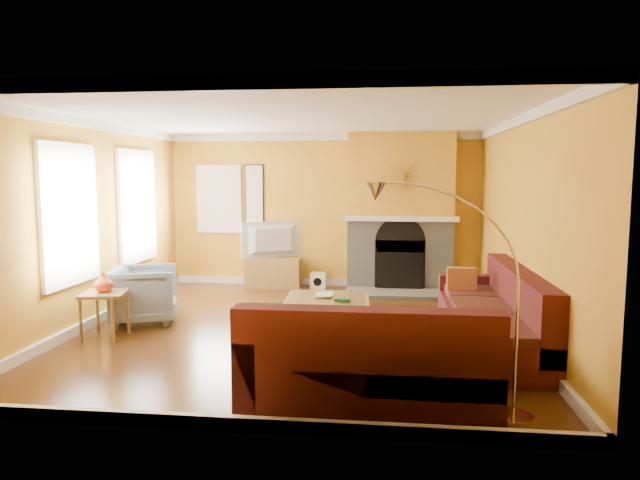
# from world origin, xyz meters

# --- Properties ---
(floor) EXTENTS (5.50, 6.00, 0.02)m
(floor) POSITION_xyz_m (0.00, 0.00, -0.01)
(floor) COLOR #5A3213
(floor) RESTS_ON ground
(ceiling) EXTENTS (5.50, 6.00, 0.02)m
(ceiling) POSITION_xyz_m (0.00, 0.00, 2.71)
(ceiling) COLOR white
(ceiling) RESTS_ON ground
(wall_back) EXTENTS (5.50, 0.02, 2.70)m
(wall_back) POSITION_xyz_m (0.00, 3.01, 1.35)
(wall_back) COLOR gold
(wall_back) RESTS_ON ground
(wall_front) EXTENTS (5.50, 0.02, 2.70)m
(wall_front) POSITION_xyz_m (0.00, -3.01, 1.35)
(wall_front) COLOR gold
(wall_front) RESTS_ON ground
(wall_left) EXTENTS (0.02, 6.00, 2.70)m
(wall_left) POSITION_xyz_m (-2.76, 0.00, 1.35)
(wall_left) COLOR gold
(wall_left) RESTS_ON ground
(wall_right) EXTENTS (0.02, 6.00, 2.70)m
(wall_right) POSITION_xyz_m (2.76, 0.00, 1.35)
(wall_right) COLOR gold
(wall_right) RESTS_ON ground
(baseboard) EXTENTS (5.50, 6.00, 0.12)m
(baseboard) POSITION_xyz_m (0.00, 0.00, 0.06)
(baseboard) COLOR white
(baseboard) RESTS_ON floor
(crown_molding) EXTENTS (5.50, 6.00, 0.12)m
(crown_molding) POSITION_xyz_m (0.00, 0.00, 2.64)
(crown_molding) COLOR white
(crown_molding) RESTS_ON ceiling
(window_left_near) EXTENTS (0.06, 1.22, 1.72)m
(window_left_near) POSITION_xyz_m (-2.72, 1.30, 1.50)
(window_left_near) COLOR white
(window_left_near) RESTS_ON wall_left
(window_left_far) EXTENTS (0.06, 1.22, 1.72)m
(window_left_far) POSITION_xyz_m (-2.72, -0.60, 1.50)
(window_left_far) COLOR white
(window_left_far) RESTS_ON wall_left
(window_back) EXTENTS (0.82, 0.06, 1.22)m
(window_back) POSITION_xyz_m (-1.90, 2.96, 1.55)
(window_back) COLOR white
(window_back) RESTS_ON wall_back
(wall_art) EXTENTS (0.34, 0.04, 1.14)m
(wall_art) POSITION_xyz_m (-1.25, 2.97, 1.60)
(wall_art) COLOR white
(wall_art) RESTS_ON wall_back
(fireplace) EXTENTS (1.80, 0.40, 2.70)m
(fireplace) POSITION_xyz_m (1.35, 2.80, 1.35)
(fireplace) COLOR gray
(fireplace) RESTS_ON floor
(mantel) EXTENTS (1.92, 0.22, 0.08)m
(mantel) POSITION_xyz_m (1.35, 2.56, 1.25)
(mantel) COLOR white
(mantel) RESTS_ON fireplace
(hearth) EXTENTS (1.80, 0.70, 0.06)m
(hearth) POSITION_xyz_m (1.35, 2.25, 0.03)
(hearth) COLOR gray
(hearth) RESTS_ON floor
(sunburst) EXTENTS (0.70, 0.04, 0.70)m
(sunburst) POSITION_xyz_m (1.35, 2.57, 1.95)
(sunburst) COLOR olive
(sunburst) RESTS_ON fireplace
(rug) EXTENTS (2.40, 1.80, 0.02)m
(rug) POSITION_xyz_m (0.52, 0.28, 0.01)
(rug) COLOR beige
(rug) RESTS_ON floor
(sectional_sofa) EXTENTS (2.89, 3.64, 0.90)m
(sectional_sofa) POSITION_xyz_m (1.30, -0.88, 0.45)
(sectional_sofa) COLOR #4D1819
(sectional_sofa) RESTS_ON floor
(coffee_table) EXTENTS (1.11, 1.11, 0.42)m
(coffee_table) POSITION_xyz_m (0.37, 0.00, 0.21)
(coffee_table) COLOR white
(coffee_table) RESTS_ON floor
(media_console) EXTENTS (0.97, 0.44, 0.53)m
(media_console) POSITION_xyz_m (-0.85, 2.68, 0.27)
(media_console) COLOR olive
(media_console) RESTS_ON floor
(tv) EXTENTS (1.04, 0.64, 0.63)m
(tv) POSITION_xyz_m (-0.85, 2.68, 0.85)
(tv) COLOR black
(tv) RESTS_ON media_console
(subwoofer) EXTENTS (0.27, 0.27, 0.27)m
(subwoofer) POSITION_xyz_m (-0.06, 2.72, 0.13)
(subwoofer) COLOR white
(subwoofer) RESTS_ON floor
(armchair) EXTENTS (1.04, 1.03, 0.76)m
(armchair) POSITION_xyz_m (-2.12, 0.13, 0.38)
(armchair) COLOR gray
(armchair) RESTS_ON floor
(side_table) EXTENTS (0.60, 0.60, 0.56)m
(side_table) POSITION_xyz_m (-2.30, -0.62, 0.28)
(side_table) COLOR olive
(side_table) RESTS_ON floor
(vase) EXTENTS (0.29, 0.29, 0.24)m
(vase) POSITION_xyz_m (-2.30, -0.62, 0.68)
(vase) COLOR #EB441F
(vase) RESTS_ON side_table
(book) EXTENTS (0.23, 0.30, 0.03)m
(book) POSITION_xyz_m (0.21, 0.11, 0.43)
(book) COLOR white
(book) RESTS_ON coffee_table
(arc_lamp) EXTENTS (1.23, 0.36, 1.91)m
(arc_lamp) POSITION_xyz_m (1.62, -2.54, 0.95)
(arc_lamp) COLOR silver
(arc_lamp) RESTS_ON floor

